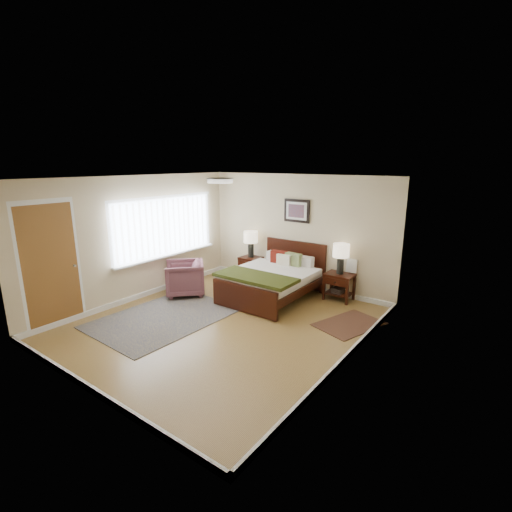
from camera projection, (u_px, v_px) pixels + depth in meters
name	position (u px, v px, depth m)	size (l,w,h in m)	color
floor	(224.00, 323.00, 6.50)	(5.00, 5.00, 0.00)	olive
back_wall	(297.00, 232.00, 8.14)	(4.50, 0.04, 2.50)	beige
front_wall	(77.00, 297.00, 4.23)	(4.50, 0.04, 2.50)	beige
left_wall	(138.00, 238.00, 7.47)	(0.04, 5.00, 2.50)	beige
right_wall	(350.00, 279.00, 4.90)	(0.04, 5.00, 2.50)	beige
ceiling	(220.00, 178.00, 5.88)	(4.50, 5.00, 0.02)	white
window	(166.00, 228.00, 7.96)	(0.11, 2.72, 1.32)	silver
door	(51.00, 266.00, 6.13)	(0.06, 1.00, 2.18)	silver
ceil_fixture	(220.00, 180.00, 5.89)	(0.44, 0.44, 0.08)	white
bed	(273.00, 276.00, 7.59)	(1.60, 1.93, 1.04)	black
wall_art	(297.00, 211.00, 8.01)	(0.62, 0.05, 0.50)	black
nightstand_left	(250.00, 262.00, 8.78)	(0.47, 0.43, 0.56)	black
nightstand_right	(339.00, 284.00, 7.52)	(0.56, 0.42, 0.55)	black
lamp_left	(251.00, 239.00, 8.66)	(0.33, 0.33, 0.61)	black
lamp_right	(341.00, 253.00, 7.38)	(0.33, 0.33, 0.61)	black
armchair	(185.00, 278.00, 7.84)	(0.77, 0.79, 0.72)	brown
rug_persian	(165.00, 317.00, 6.74)	(1.76, 2.48, 0.01)	#0C1B3E
rug_navy	(349.00, 324.00, 6.46)	(0.77, 1.16, 0.01)	black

